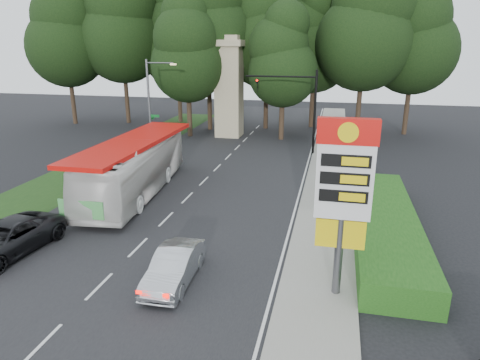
% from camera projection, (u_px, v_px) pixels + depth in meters
% --- Properties ---
extents(ground, '(120.00, 120.00, 0.00)m').
position_uv_depth(ground, '(93.00, 294.00, 16.58)').
color(ground, black).
rests_on(ground, ground).
extents(road_surface, '(14.00, 80.00, 0.02)m').
position_uv_depth(road_surface, '(192.00, 193.00, 27.73)').
color(road_surface, black).
rests_on(road_surface, ground).
extents(sidewalk_right, '(3.00, 80.00, 0.12)m').
position_uv_depth(sidewalk_right, '(326.00, 202.00, 25.94)').
color(sidewalk_right, gray).
rests_on(sidewalk_right, ground).
extents(grass_verge_left, '(5.00, 50.00, 0.02)m').
position_uv_depth(grass_verge_left, '(106.00, 161.00, 35.28)').
color(grass_verge_left, '#193814').
rests_on(grass_verge_left, ground).
extents(hedge, '(3.00, 14.00, 1.20)m').
position_uv_depth(hedge, '(384.00, 224.00, 21.43)').
color(hedge, '#1B4913').
rests_on(hedge, ground).
extents(gas_station_pylon, '(2.10, 0.45, 6.85)m').
position_uv_depth(gas_station_pylon, '(344.00, 186.00, 15.16)').
color(gas_station_pylon, '#59595E').
rests_on(gas_station_pylon, ground).
extents(traffic_signal_mast, '(6.10, 0.35, 7.20)m').
position_uv_depth(traffic_signal_mast, '(300.00, 100.00, 36.27)').
color(traffic_signal_mast, black).
rests_on(traffic_signal_mast, ground).
extents(streetlight_signs, '(2.75, 0.98, 8.00)m').
position_uv_depth(streetlight_signs, '(151.00, 102.00, 37.14)').
color(streetlight_signs, '#59595E').
rests_on(streetlight_signs, ground).
extents(monument, '(3.00, 3.00, 10.05)m').
position_uv_depth(monument, '(229.00, 86.00, 43.32)').
color(monument, tan).
rests_on(monument, ground).
extents(tree_far_west, '(8.96, 8.96, 17.60)m').
position_uv_depth(tree_far_west, '(65.00, 30.00, 48.58)').
color(tree_far_west, '#2D2116').
rests_on(tree_far_west, ground).
extents(tree_west_mid, '(9.80, 9.80, 19.25)m').
position_uv_depth(tree_west_mid, '(121.00, 21.00, 48.88)').
color(tree_west_mid, '#2D2116').
rests_on(tree_west_mid, ground).
extents(tree_west_near, '(8.40, 8.40, 16.50)m').
position_uv_depth(tree_west_near, '(177.00, 37.00, 50.00)').
color(tree_west_near, '#2D2116').
rests_on(tree_west_near, ground).
extents(tree_center_left, '(10.08, 10.08, 19.80)m').
position_uv_depth(tree_center_left, '(208.00, 16.00, 44.63)').
color(tree_center_left, '#2D2116').
rests_on(tree_center_left, ground).
extents(tree_center_right, '(9.24, 9.24, 18.15)m').
position_uv_depth(tree_center_right, '(267.00, 26.00, 45.54)').
color(tree_center_right, '#2D2116').
rests_on(tree_center_right, ground).
extents(tree_east_near, '(8.12, 8.12, 15.95)m').
position_uv_depth(tree_east_near, '(315.00, 39.00, 46.76)').
color(tree_east_near, '#2D2116').
rests_on(tree_east_near, ground).
extents(tree_east_mid, '(9.52, 9.52, 18.70)m').
position_uv_depth(tree_east_mid, '(366.00, 21.00, 41.49)').
color(tree_east_mid, '#2D2116').
rests_on(tree_east_mid, ground).
extents(tree_far_east, '(8.68, 8.68, 17.05)m').
position_uv_depth(tree_far_east, '(416.00, 32.00, 42.61)').
color(tree_far_east, '#2D2116').
rests_on(tree_far_east, ground).
extents(tree_monument_left, '(7.28, 7.28, 14.30)m').
position_uv_depth(tree_monument_left, '(187.00, 50.00, 42.14)').
color(tree_monument_left, '#2D2116').
rests_on(tree_monument_left, ground).
extents(tree_monument_right, '(6.72, 6.72, 13.20)m').
position_uv_depth(tree_monument_right, '(283.00, 57.00, 40.82)').
color(tree_monument_right, '#2D2116').
rests_on(tree_monument_right, ground).
extents(transit_bus, '(4.21, 12.84, 3.51)m').
position_uv_depth(transit_bus, '(135.00, 167.00, 27.16)').
color(transit_bus, white).
rests_on(transit_bus, ground).
extents(sedan_silver, '(1.58, 4.26, 1.39)m').
position_uv_depth(sedan_silver, '(174.00, 266.00, 17.20)').
color(sedan_silver, '#B9BCC1').
rests_on(sedan_silver, ground).
extents(suv_charcoal, '(3.15, 5.75, 1.53)m').
position_uv_depth(suv_charcoal, '(6.00, 239.00, 19.48)').
color(suv_charcoal, black).
rests_on(suv_charcoal, ground).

